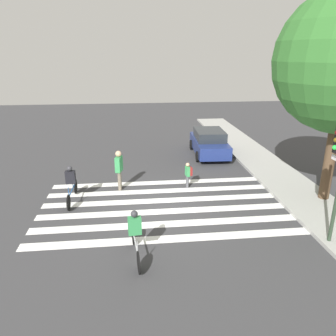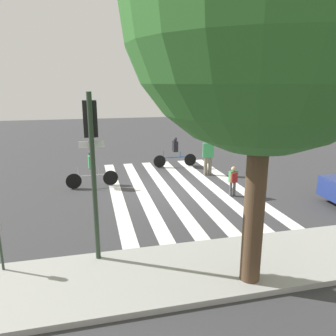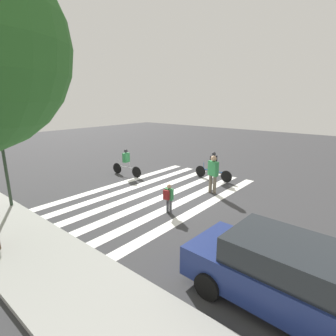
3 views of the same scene
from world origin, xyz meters
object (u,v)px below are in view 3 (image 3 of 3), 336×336
(cyclist_far_lane, at_px, (213,165))
(car_parked_far_curb, at_px, (284,274))
(cyclist_near_curb, at_px, (126,162))
(traffic_light, at_px, (5,138))
(pedestrian_adult_tall_backpack, at_px, (169,196))
(pedestrian_adult_blue_shirt, at_px, (213,172))

(cyclist_far_lane, distance_m, car_parked_far_curb, 9.54)
(cyclist_near_curb, xyz_separation_m, cyclist_far_lane, (-4.41, -2.64, -0.00))
(cyclist_near_curb, bearing_deg, traffic_light, 84.82)
(pedestrian_adult_tall_backpack, height_order, cyclist_far_lane, cyclist_far_lane)
(cyclist_far_lane, bearing_deg, traffic_light, 64.58)
(pedestrian_adult_blue_shirt, relative_size, cyclist_near_curb, 0.84)
(traffic_light, bearing_deg, cyclist_near_curb, -89.68)
(traffic_light, relative_size, cyclist_far_lane, 1.78)
(traffic_light, height_order, car_parked_far_curb, traffic_light)
(traffic_light, bearing_deg, pedestrian_adult_blue_shirt, -128.46)
(pedestrian_adult_blue_shirt, xyz_separation_m, car_parked_far_curb, (-4.92, 5.38, -0.25))
(pedestrian_adult_tall_backpack, bearing_deg, cyclist_far_lane, 91.67)
(pedestrian_adult_tall_backpack, height_order, cyclist_near_curb, cyclist_near_curb)
(traffic_light, xyz_separation_m, pedestrian_adult_tall_backpack, (-5.39, -3.73, -2.24))
(traffic_light, height_order, cyclist_far_lane, traffic_light)
(cyclist_near_curb, bearing_deg, pedestrian_adult_blue_shirt, -178.86)
(pedestrian_adult_blue_shirt, xyz_separation_m, cyclist_near_curb, (5.55, 0.65, -0.19))
(pedestrian_adult_tall_backpack, height_order, car_parked_far_curb, car_parked_far_curb)
(pedestrian_adult_blue_shirt, bearing_deg, traffic_light, 66.79)
(pedestrian_adult_tall_backpack, distance_m, cyclist_near_curb, 6.00)
(cyclist_far_lane, xyz_separation_m, car_parked_far_curb, (-6.06, 7.37, -0.06))
(pedestrian_adult_blue_shirt, distance_m, cyclist_far_lane, 2.30)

